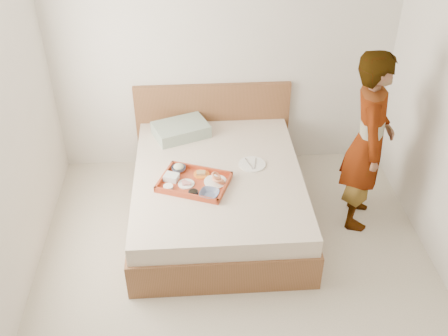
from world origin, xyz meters
TOP-DOWN VIEW (x-y plane):
  - ground at (0.00, 0.00)m, footprint 3.50×4.00m
  - wall_back at (0.00, 2.00)m, footprint 3.50×0.01m
  - bed at (-0.12, 1.00)m, footprint 1.65×2.00m
  - headboard at (-0.12, 1.97)m, footprint 1.65×0.06m
  - pillow at (-0.46, 1.68)m, footprint 0.63×0.53m
  - tray at (-0.34, 0.83)m, footprint 0.72×0.62m
  - prawn_plate at (-0.15, 0.83)m, footprint 0.27×0.27m
  - navy_bowl_big at (-0.21, 0.64)m, footprint 0.22×0.22m
  - sauce_dish at (-0.35, 0.67)m, footprint 0.11×0.11m
  - meat_plate at (-0.41, 0.81)m, footprint 0.19×0.19m
  - bread_plate at (-0.27, 0.95)m, footprint 0.19×0.19m
  - salad_bowl at (-0.48, 1.03)m, footprint 0.17×0.17m
  - plastic_tub at (-0.54, 0.89)m, footprint 0.15×0.14m
  - cheese_round at (-0.57, 0.76)m, footprint 0.11×0.11m
  - dinner_plate at (0.22, 1.10)m, footprint 0.26×0.26m
  - person at (1.22, 0.91)m, footprint 0.56×0.72m

SIDE VIEW (x-z plane):
  - ground at x=0.00m, z-range -0.01..0.01m
  - bed at x=-0.12m, z-range 0.00..0.53m
  - headboard at x=-0.12m, z-range 0.00..0.95m
  - dinner_plate at x=0.22m, z-range 0.53..0.54m
  - meat_plate at x=-0.41m, z-range 0.55..0.56m
  - bread_plate at x=-0.27m, z-range 0.55..0.56m
  - prawn_plate at x=-0.15m, z-range 0.55..0.56m
  - tray at x=-0.34m, z-range 0.53..0.58m
  - cheese_round at x=-0.57m, z-range 0.55..0.58m
  - sauce_dish at x=-0.35m, z-range 0.55..0.58m
  - salad_bowl at x=-0.48m, z-range 0.55..0.59m
  - navy_bowl_big at x=-0.21m, z-range 0.55..0.59m
  - plastic_tub at x=-0.54m, z-range 0.55..0.60m
  - pillow at x=-0.46m, z-range 0.53..0.66m
  - person at x=1.22m, z-range 0.00..1.74m
  - wall_back at x=0.00m, z-range 0.00..2.60m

